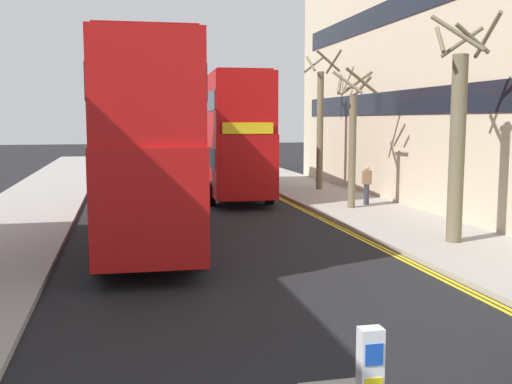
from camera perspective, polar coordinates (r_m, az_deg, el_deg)
sidewalk_right at (r=21.97m, az=12.54°, el=-2.55°), size 4.00×80.00×0.14m
sidewalk_left at (r=20.28m, az=-23.05°, el=-3.72°), size 4.00×80.00×0.14m
kerb_line_outer at (r=19.35m, az=9.40°, el=-3.95°), size 0.10×56.00×0.01m
kerb_line_inner at (r=19.29m, az=8.96°, el=-3.97°), size 0.10×56.00×0.01m
keep_left_bollard at (r=7.45m, az=10.81°, el=-16.97°), size 0.36×0.28×1.11m
double_decker_bus_away at (r=17.85m, az=-10.39°, el=4.91°), size 3.05×10.88×5.64m
double_decker_bus_oncoming at (r=28.65m, az=-2.49°, el=5.71°), size 3.16×10.91×5.64m
pedestrian_far at (r=24.97m, az=10.50°, el=0.73°), size 0.34×0.22×1.62m
street_tree_near at (r=17.76m, az=18.67°, el=4.80°), size 1.94×1.87×6.35m
street_tree_mid at (r=43.52m, az=0.55°, el=6.44°), size 1.69×1.69×6.37m
street_tree_far at (r=30.16m, az=6.15°, el=6.56°), size 1.64×1.72×6.89m
street_tree_distant at (r=23.88m, az=9.19°, el=5.14°), size 1.83×1.84×5.45m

